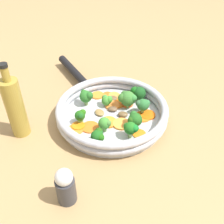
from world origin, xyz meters
TOP-DOWN VIEW (x-y plane):
  - ground_plane at (0.00, 0.00)m, footprint 4.00×4.00m
  - skillet at (0.00, 0.00)m, footprint 0.29×0.29m
  - skillet_rim_wall at (0.00, 0.00)m, footprint 0.31×0.31m
  - skillet_handle at (-0.25, 0.06)m, footprint 0.23×0.08m
  - skillet_rivet_left at (-0.12, 0.06)m, footprint 0.01×0.01m
  - skillet_rivet_right at (-0.14, 0.00)m, footprint 0.01×0.01m
  - carrot_slice_0 at (-0.03, 0.05)m, footprint 0.06×0.06m
  - carrot_slice_1 at (0.01, -0.03)m, footprint 0.05×0.05m
  - carrot_slice_2 at (-0.07, 0.07)m, footprint 0.04×0.04m
  - carrot_slice_3 at (-0.01, -0.08)m, footprint 0.05×0.05m
  - carrot_slice_4 at (0.10, 0.00)m, footprint 0.05×0.05m
  - carrot_slice_5 at (-0.03, -0.11)m, footprint 0.06×0.06m
  - carrot_slice_6 at (-0.10, 0.04)m, footprint 0.05×0.05m
  - carrot_slice_7 at (0.07, 0.08)m, footprint 0.06×0.06m
  - carrot_slice_8 at (0.04, -0.01)m, footprint 0.07×0.07m
  - carrot_slice_9 at (-0.08, 0.06)m, footprint 0.04×0.04m
  - carrot_slice_10 at (-0.03, -0.10)m, footprint 0.04×0.04m
  - carrot_slice_11 at (-0.03, 0.03)m, footprint 0.06×0.06m
  - carrot_slice_12 at (0.06, 0.06)m, footprint 0.05×0.05m
  - carrot_slice_13 at (-0.01, 0.07)m, footprint 0.05×0.05m
  - broccoli_floret_0 at (-0.04, -0.08)m, footprint 0.03×0.03m
  - broccoli_floret_1 at (-0.09, -0.02)m, footprint 0.04×0.04m
  - broccoli_floret_2 at (-0.05, 0.02)m, footprint 0.04×0.03m
  - broccoli_floret_3 at (0.07, 0.01)m, footprint 0.04×0.04m
  - broccoli_floret_4 at (-0.00, 0.06)m, footprint 0.05×0.05m
  - broccoli_floret_5 at (0.05, -0.10)m, footprint 0.04×0.04m
  - broccoli_floret_6 at (0.05, 0.07)m, footprint 0.03×0.04m
  - broccoli_floret_7 at (-0.01, 0.11)m, footprint 0.04×0.04m
  - broccoli_floret_8 at (0.03, -0.06)m, footprint 0.03×0.03m
  - broccoli_floret_9 at (0.09, -0.02)m, footprint 0.04×0.03m
  - mushroom_piece_0 at (-0.02, 0.02)m, footprint 0.04×0.03m
  - mushroom_piece_1 at (-0.03, -0.02)m, footprint 0.04×0.03m
  - mushroom_piece_2 at (-0.06, 0.06)m, footprint 0.04×0.04m
  - mushroom_piece_3 at (0.02, 0.02)m, footprint 0.04×0.03m
  - salt_shaker at (0.12, -0.24)m, footprint 0.04×0.04m
  - oil_bottle at (-0.13, -0.21)m, footprint 0.05×0.05m

SIDE VIEW (x-z plane):
  - ground_plane at x=0.00m, z-range 0.00..0.00m
  - skillet at x=0.00m, z-range 0.00..0.01m
  - carrot_slice_4 at x=0.10m, z-range 0.01..0.02m
  - carrot_slice_5 at x=-0.03m, z-range 0.01..0.02m
  - carrot_slice_12 at x=0.06m, z-range 0.01..0.02m
  - carrot_slice_3 at x=-0.01m, z-range 0.01..0.02m
  - carrot_slice_0 at x=-0.03m, z-range 0.01..0.02m
  - carrot_slice_9 at x=-0.08m, z-range 0.01..0.02m
  - carrot_slice_7 at x=0.07m, z-range 0.01..0.02m
  - carrot_slice_6 at x=-0.10m, z-range 0.01..0.02m
  - carrot_slice_11 at x=-0.03m, z-range 0.01..0.02m
  - carrot_slice_1 at x=0.01m, z-range 0.01..0.02m
  - carrot_slice_13 at x=-0.01m, z-range 0.01..0.02m
  - carrot_slice_8 at x=0.04m, z-range 0.01..0.02m
  - carrot_slice_2 at x=-0.07m, z-range 0.01..0.02m
  - carrot_slice_10 at x=-0.03m, z-range 0.01..0.02m
  - skillet_rivet_left at x=-0.12m, z-range 0.01..0.02m
  - skillet_rivet_right at x=-0.14m, z-range 0.01..0.02m
  - mushroom_piece_1 at x=-0.03m, z-range 0.01..0.02m
  - mushroom_piece_2 at x=-0.06m, z-range 0.01..0.02m
  - mushroom_piece_0 at x=-0.02m, z-range 0.01..0.03m
  - mushroom_piece_3 at x=0.02m, z-range 0.01..0.03m
  - skillet_handle at x=-0.25m, z-range 0.01..0.04m
  - skillet_rim_wall at x=0.00m, z-range 0.01..0.06m
  - broccoli_floret_2 at x=-0.05m, z-range 0.02..0.05m
  - broccoli_floret_0 at x=-0.04m, z-range 0.02..0.06m
  - broccoli_floret_8 at x=0.03m, z-range 0.02..0.06m
  - broccoli_floret_7 at x=-0.01m, z-range 0.02..0.06m
  - broccoli_floret_5 at x=0.05m, z-range 0.02..0.06m
  - broccoli_floret_3 at x=0.07m, z-range 0.02..0.07m
  - broccoli_floret_9 at x=0.09m, z-range 0.02..0.07m
  - broccoli_floret_1 at x=-0.09m, z-range 0.02..0.07m
  - salt_shaker at x=0.12m, z-range 0.00..0.09m
  - broccoli_floret_6 at x=0.05m, z-range 0.02..0.07m
  - broccoli_floret_4 at x=0.00m, z-range 0.02..0.07m
  - oil_bottle at x=-0.13m, z-range -0.02..0.19m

